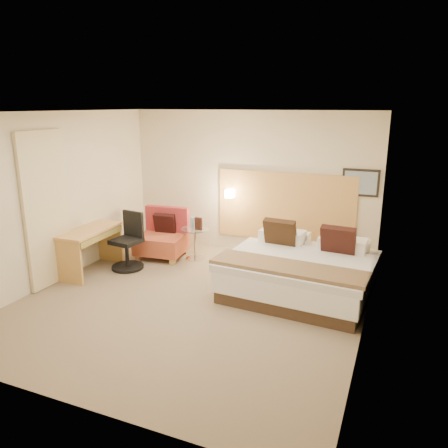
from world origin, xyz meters
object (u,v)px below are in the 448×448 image
at_px(side_table, 195,242).
at_px(desk, 91,238).
at_px(desk_chair, 129,246).
at_px(lounge_chair, 163,238).
at_px(bed, 302,270).

distance_m(side_table, desk, 1.87).
bearing_deg(desk_chair, desk, -140.06).
xyz_separation_m(lounge_chair, desk_chair, (-0.24, -0.77, 0.04)).
distance_m(bed, lounge_chair, 2.85).
height_order(lounge_chair, desk_chair, desk_chair).
distance_m(lounge_chair, desk_chair, 0.81).
relative_size(desk, desk_chair, 1.26).
xyz_separation_m(lounge_chair, side_table, (0.64, 0.09, -0.04)).
bearing_deg(side_table, bed, -17.29).
relative_size(lounge_chair, side_table, 1.57).
bearing_deg(bed, desk, -170.49).
height_order(lounge_chair, desk, lounge_chair).
relative_size(bed, lounge_chair, 2.39).
distance_m(bed, side_table, 2.25).
bearing_deg(side_table, lounge_chair, -172.20).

